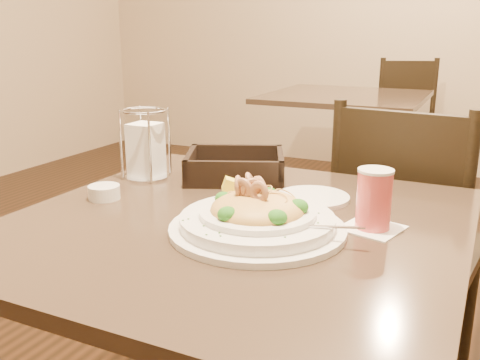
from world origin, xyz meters
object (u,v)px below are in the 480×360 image
at_px(napkin_caddy, 146,149).
at_px(main_table, 236,321).
at_px(bread_basket, 235,170).
at_px(dining_chair_near, 405,240).
at_px(drink_glass, 374,200).
at_px(background_table, 344,133).
at_px(butter_ramekin, 104,192).
at_px(dining_chair_far, 401,118).
at_px(pasta_bowl, 257,217).
at_px(side_plate, 313,198).

bearing_deg(napkin_caddy, main_table, -27.94).
bearing_deg(main_table, bread_basket, 116.49).
relative_size(dining_chair_near, drink_glass, 7.14).
distance_m(background_table, butter_ramekin, 2.24).
bearing_deg(dining_chair_far, pasta_bowl, 72.65).
bearing_deg(drink_glass, dining_chair_far, 98.15).
relative_size(dining_chair_near, bread_basket, 3.00).
bearing_deg(side_plate, pasta_bowl, -97.83).
relative_size(bread_basket, napkin_caddy, 1.69).
xyz_separation_m(main_table, butter_ramekin, (-0.34, -0.01, 0.25)).
xyz_separation_m(dining_chair_far, butter_ramekin, (-0.17, -3.05, 0.26)).
xyz_separation_m(bread_basket, butter_ramekin, (-0.19, -0.29, -0.01)).
xyz_separation_m(drink_glass, napkin_caddy, (-0.62, 0.12, 0.02)).
height_order(background_table, bread_basket, bread_basket).
bearing_deg(dining_chair_far, side_plate, 73.67).
bearing_deg(bread_basket, side_plate, -19.79).
height_order(background_table, side_plate, side_plate).
height_order(dining_chair_far, side_plate, dining_chair_far).
distance_m(dining_chair_far, napkin_caddy, 2.88).
bearing_deg(pasta_bowl, napkin_caddy, 151.23).
distance_m(main_table, drink_glass, 0.40).
xyz_separation_m(pasta_bowl, side_plate, (0.03, 0.24, -0.03)).
bearing_deg(drink_glass, bread_basket, 152.35).
xyz_separation_m(dining_chair_near, napkin_caddy, (-0.60, -0.48, 0.33)).
distance_m(dining_chair_near, drink_glass, 0.67).
bearing_deg(dining_chair_far, main_table, 71.45).
bearing_deg(pasta_bowl, bread_basket, 122.55).
height_order(dining_chair_near, dining_chair_far, same).
bearing_deg(dining_chair_far, napkin_caddy, 64.58).
bearing_deg(dining_chair_near, dining_chair_far, -73.57).
height_order(main_table, dining_chair_far, dining_chair_far).
height_order(drink_glass, butter_ramekin, drink_glass).
height_order(background_table, drink_glass, drink_glass).
xyz_separation_m(napkin_caddy, side_plate, (0.45, 0.01, -0.07)).
distance_m(dining_chair_far, bread_basket, 2.77).
relative_size(drink_glass, bread_basket, 0.42).
xyz_separation_m(main_table, dining_chair_far, (-0.16, 3.04, -0.01)).
bearing_deg(drink_glass, pasta_bowl, -149.63).
height_order(drink_glass, bread_basket, drink_glass).
distance_m(main_table, pasta_bowl, 0.28).
distance_m(side_plate, butter_ramekin, 0.48).
bearing_deg(drink_glass, butter_ramekin, -172.68).
bearing_deg(dining_chair_near, napkin_caddy, 45.28).
bearing_deg(bread_basket, napkin_caddy, -155.40).
height_order(dining_chair_near, side_plate, dining_chair_near).
height_order(pasta_bowl, side_plate, pasta_bowl).
height_order(dining_chair_far, pasta_bowl, dining_chair_far).
distance_m(drink_glass, bread_basket, 0.46).
height_order(dining_chair_far, bread_basket, dining_chair_far).
distance_m(main_table, dining_chair_far, 3.05).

